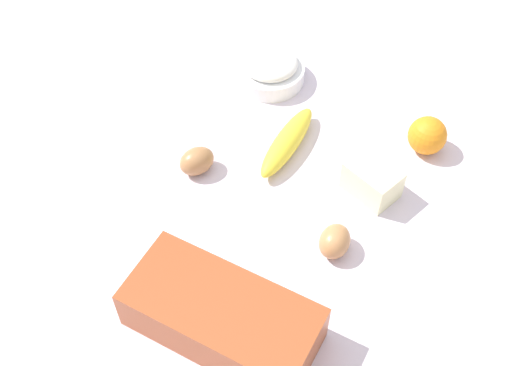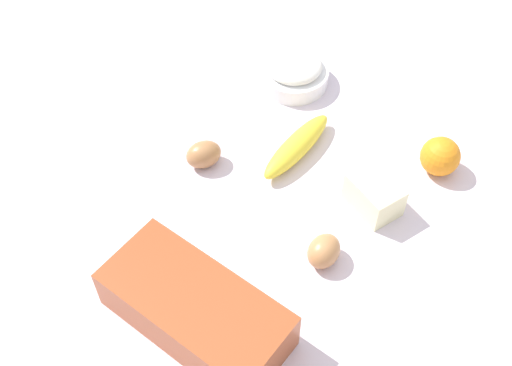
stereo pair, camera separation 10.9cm
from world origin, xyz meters
name	(u,v)px [view 2 (the right image)]	position (x,y,z in m)	size (l,w,h in m)	color
ground_plane	(256,201)	(0.00, 0.00, -0.01)	(2.40, 2.40, 0.02)	silver
loaf_pan	(196,309)	(-0.12, 0.22, 0.04)	(0.30, 0.19, 0.08)	#9E4723
flour_bowl	(294,71)	(0.18, -0.25, 0.03)	(0.14, 0.14, 0.06)	white
banana	(297,146)	(0.03, -0.12, 0.02)	(0.19, 0.04, 0.04)	yellow
orange_fruit	(440,156)	(-0.16, -0.29, 0.04)	(0.07, 0.07, 0.07)	orange
butter_block	(374,195)	(-0.14, -0.14, 0.03)	(0.09, 0.06, 0.06)	#F4EDB2
egg_near_butter	(204,154)	(0.12, 0.02, 0.02)	(0.05, 0.05, 0.06)	#AC7446
egg_beside_bowl	(323,251)	(-0.17, 0.00, 0.02)	(0.05, 0.05, 0.06)	#BB7F4D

